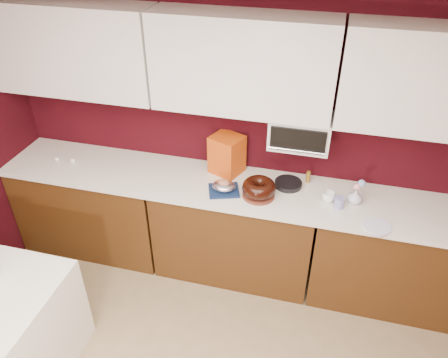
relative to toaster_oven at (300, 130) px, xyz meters
name	(u,v)px	position (x,y,z in m)	size (l,w,h in m)	color
ceiling	(60,90)	(-0.45, -2.10, 1.12)	(4.00, 4.50, 0.02)	white
wall_back	(245,130)	(-0.45, 0.15, -0.12)	(4.00, 0.02, 2.50)	#35070D
base_cabinet_left	(95,207)	(-1.78, -0.17, -0.95)	(1.31, 0.58, 0.86)	#47280E
base_cabinet_center	(235,230)	(-0.45, -0.17, -0.95)	(1.31, 0.58, 0.86)	#47280E
base_cabinet_right	(397,258)	(0.88, -0.17, -0.95)	(1.31, 0.58, 0.86)	#47280E
countertop	(236,188)	(-0.45, -0.17, -0.49)	(4.00, 0.62, 0.04)	white
upper_cabinet_left	(74,49)	(-1.78, -0.02, 0.48)	(1.31, 0.33, 0.70)	white
upper_cabinet_center	(243,64)	(-0.45, -0.02, 0.48)	(1.31, 0.33, 0.70)	white
upper_cabinet_right	(445,82)	(0.88, -0.02, 0.48)	(1.31, 0.33, 0.70)	white
toaster_oven	(300,130)	(0.00, 0.00, 0.00)	(0.45, 0.30, 0.25)	white
toaster_oven_door	(298,141)	(0.00, -0.16, 0.00)	(0.40, 0.02, 0.18)	black
toaster_oven_handle	(297,151)	(0.00, -0.18, -0.07)	(0.02, 0.02, 0.42)	silver
cake_base	(258,195)	(-0.25, -0.26, -0.46)	(0.25, 0.25, 0.02)	maroon
bundt_cake	(259,188)	(-0.25, -0.26, -0.39)	(0.26, 0.26, 0.11)	black
navy_towel	(224,190)	(-0.52, -0.26, -0.47)	(0.23, 0.20, 0.02)	#132448
foil_ham_nest	(224,186)	(-0.52, -0.26, -0.42)	(0.18, 0.15, 0.07)	white
roasted_ham	(224,183)	(-0.52, -0.26, -0.40)	(0.09, 0.08, 0.06)	#B87154
pandoro_box	(227,154)	(-0.57, 0.03, -0.31)	(0.24, 0.22, 0.33)	#B3290B
dark_pan	(288,184)	(-0.05, -0.06, -0.46)	(0.22, 0.22, 0.04)	black
coffee_mug	(329,196)	(0.28, -0.18, -0.43)	(0.09, 0.09, 0.10)	white
blue_jar	(339,203)	(0.36, -0.24, -0.43)	(0.07, 0.07, 0.09)	#1B2096
flower_vase	(355,196)	(0.47, -0.16, -0.41)	(0.09, 0.09, 0.13)	silver
flower_pink	(357,187)	(0.47, -0.16, -0.33)	(0.05, 0.05, 0.05)	pink
flower_blue	(362,183)	(0.50, -0.14, -0.30)	(0.06, 0.06, 0.06)	#86A2D7
china_plate	(377,226)	(0.63, -0.41, -0.47)	(0.20, 0.20, 0.01)	white
amber_bottle	(308,177)	(0.10, 0.04, -0.43)	(0.03, 0.03, 0.10)	brown
egg_left	(73,161)	(-1.90, -0.18, -0.45)	(0.06, 0.04, 0.04)	white
egg_right	(57,159)	(-2.05, -0.19, -0.46)	(0.05, 0.04, 0.04)	silver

